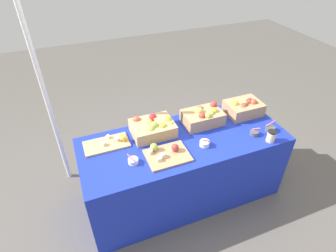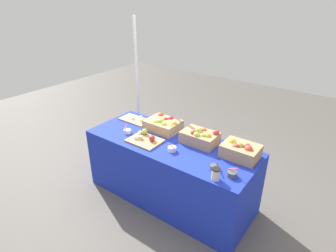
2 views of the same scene
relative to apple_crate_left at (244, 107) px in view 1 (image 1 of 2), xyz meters
The scene contains 13 objects.
ground_plane 1.10m from the apple_crate_left, 168.10° to the right, with size 10.00×10.00×0.00m, color #56514C.
table 0.87m from the apple_crate_left, 168.10° to the right, with size 1.90×0.76×0.74m, color #192DB7.
apple_crate_left is the anchor object (origin of this frame).
apple_crate_middle 0.46m from the apple_crate_left, behind, with size 0.38×0.25×0.17m.
apple_crate_right 0.96m from the apple_crate_left, behind, with size 0.38×0.30×0.16m.
cutting_board_front 1.01m from the apple_crate_left, 162.83° to the right, with size 0.36×0.27×0.09m.
cutting_board_back 1.38m from the apple_crate_left, behind, with size 0.39×0.21×0.08m.
sample_bowl_near 0.35m from the apple_crate_left, 77.53° to the right, with size 0.09×0.09×0.10m.
sample_bowl_mid 0.35m from the apple_crate_left, 106.52° to the right, with size 0.08×0.08×0.10m.
sample_bowl_far 0.67m from the apple_crate_left, 153.23° to the right, with size 0.09×0.09×0.10m.
sample_bowl_extra 1.28m from the apple_crate_left, 167.27° to the right, with size 0.08×0.09×0.09m.
coffee_cup 0.47m from the apple_crate_left, 92.51° to the right, with size 0.08×0.08×0.11m.
tent_pole 1.90m from the apple_crate_left, 163.49° to the left, with size 0.04×0.04×1.93m, color white.
Camera 1 is at (-0.86, -1.76, 2.34)m, focal length 29.61 mm.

